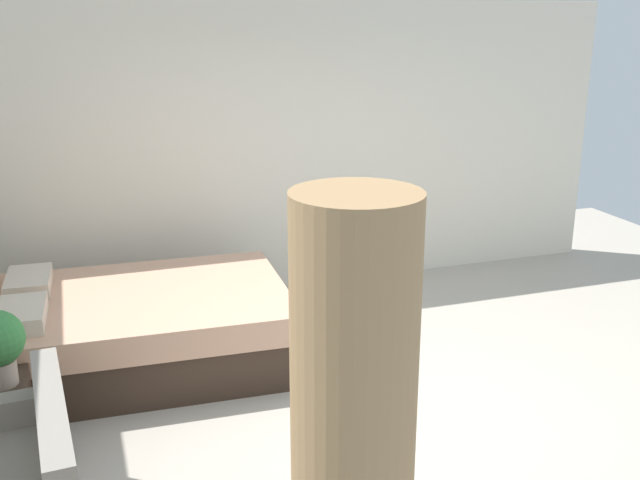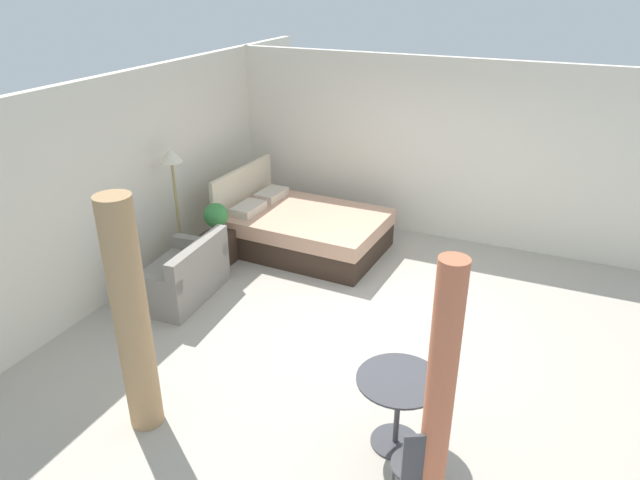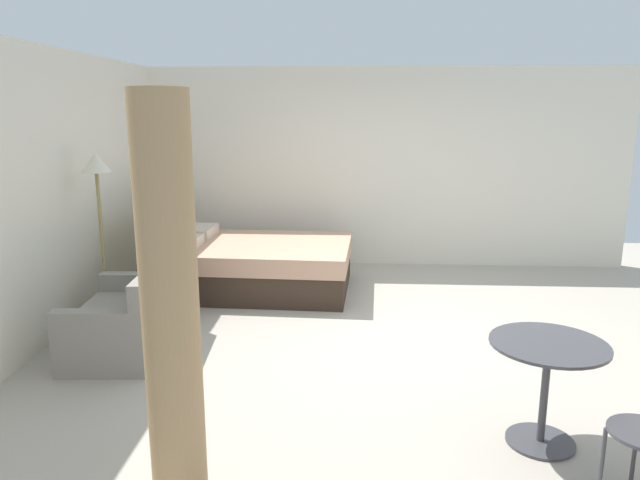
% 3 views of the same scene
% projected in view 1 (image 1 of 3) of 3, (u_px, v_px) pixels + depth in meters
% --- Properties ---
extents(ground_plane, '(8.50, 9.61, 0.02)m').
position_uv_depth(ground_plane, '(409.00, 421.00, 4.96)').
color(ground_plane, '#B2A899').
extents(wall_right, '(0.12, 6.61, 2.71)m').
position_uv_depth(wall_right, '(289.00, 149.00, 7.04)').
color(wall_right, silver).
rests_on(wall_right, ground).
extents(bed, '(1.65, 2.31, 1.12)m').
position_uv_depth(bed, '(132.00, 327.00, 5.63)').
color(bed, '#38281E').
rests_on(bed, ground).
extents(nightstand, '(0.54, 0.38, 0.48)m').
position_uv_depth(nightstand, '(0.00, 413.00, 4.57)').
color(nightstand, '#38281E').
rests_on(nightstand, ground).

